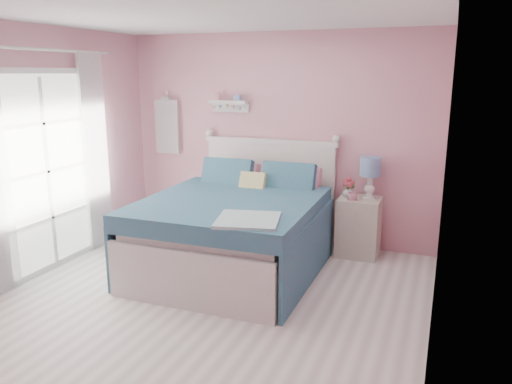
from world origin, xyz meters
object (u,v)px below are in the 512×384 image
Objects in this scene: table_lamp at (370,170)px; vase at (348,192)px; nightstand at (359,227)px; teacup at (352,196)px; bed at (237,230)px.

table_lamp is 3.45× the size of vase.
nightstand is 1.43× the size of table_lamp.
teacup is at bearing -57.86° from vase.
teacup is (0.07, -0.11, -0.03)m from vase.
nightstand is 4.94× the size of vase.
bed is at bearing -143.73° from nightstand.
bed is 3.27× the size of nightstand.
table_lamp is at bearing 47.02° from teacup.
bed is 20.11× the size of teacup.
vase is at bearing -173.99° from nightstand.
bed is 1.38m from teacup.
table_lamp reaches higher than nightstand.
vase is 0.13m from teacup.
bed is at bearing -144.19° from table_lamp.
teacup reaches higher than nightstand.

